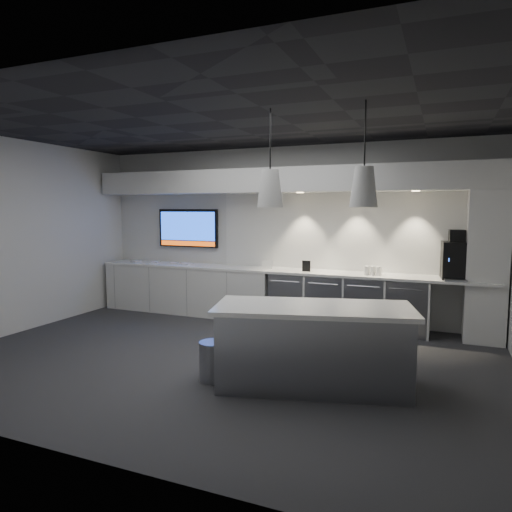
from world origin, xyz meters
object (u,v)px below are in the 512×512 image
at_px(island, 313,346).
at_px(coffee_machine, 456,259).
at_px(wall_tv, 188,228).
at_px(bin, 213,361).

xyz_separation_m(island, coffee_machine, (1.45, 2.62, 0.75)).
bearing_deg(island, wall_tv, 124.20).
height_order(wall_tv, island, wall_tv).
relative_size(wall_tv, coffee_machine, 1.73).
bearing_deg(island, coffee_machine, 46.66).
distance_m(island, bin, 1.14).
bearing_deg(bin, coffee_machine, 48.59).
bearing_deg(coffee_machine, island, -124.03).
bearing_deg(coffee_machine, bin, -136.52).
bearing_deg(coffee_machine, wall_tv, 171.88).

